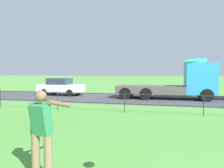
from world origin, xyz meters
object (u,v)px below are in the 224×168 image
at_px(person_thrower, 42,131).
at_px(frisbee, 195,61).
at_px(car_white_left, 61,87).
at_px(flatbed_truck_right, 179,83).

relative_size(person_thrower, frisbee, 4.50).
distance_m(car_white_left, flatbed_truck_right, 10.23).
xyz_separation_m(frisbee, car_white_left, (-9.53, 14.82, -1.38)).
bearing_deg(car_white_left, frisbee, -57.25).
bearing_deg(person_thrower, flatbed_truck_right, 76.26).
bearing_deg(frisbee, flatbed_truck_right, 87.30).
distance_m(person_thrower, flatbed_truck_right, 13.91).
height_order(person_thrower, car_white_left, person_thrower).
relative_size(person_thrower, flatbed_truck_right, 0.23).
xyz_separation_m(person_thrower, frisbee, (2.63, -0.86, 1.25)).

